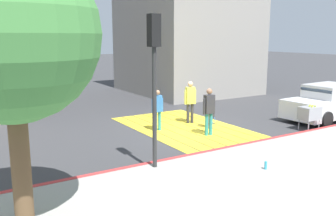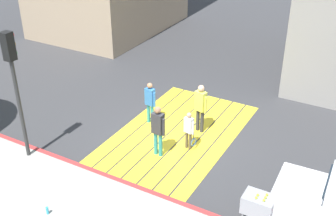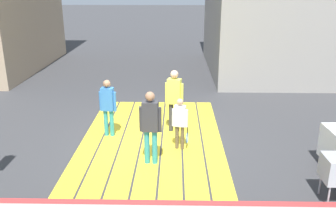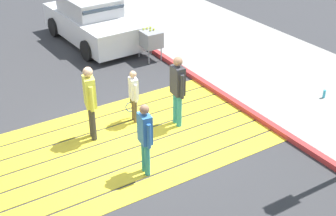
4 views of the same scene
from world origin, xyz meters
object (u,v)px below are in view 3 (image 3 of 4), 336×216
pedestrian_adult_trailing (108,104)px  pedestrian_child_with_racket (180,121)px  pedestrian_adult_lead (150,123)px  pedestrian_adult_side (174,97)px

pedestrian_adult_trailing → pedestrian_child_with_racket: (-0.81, -1.98, -0.17)m
pedestrian_child_with_racket → pedestrian_adult_lead: bearing=139.2°
pedestrian_adult_trailing → pedestrian_adult_side: (0.37, -1.82, 0.11)m
pedestrian_adult_side → pedestrian_adult_trailing: bearing=101.5°
pedestrian_adult_lead → pedestrian_adult_side: pedestrian_adult_side is taller
pedestrian_adult_lead → pedestrian_child_with_racket: size_ratio=1.31×
pedestrian_adult_side → pedestrian_adult_lead: bearing=164.8°
pedestrian_adult_lead → pedestrian_child_with_racket: bearing=-40.8°
pedestrian_adult_lead → pedestrian_adult_trailing: 2.06m
pedestrian_adult_trailing → pedestrian_adult_lead: bearing=-141.6°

